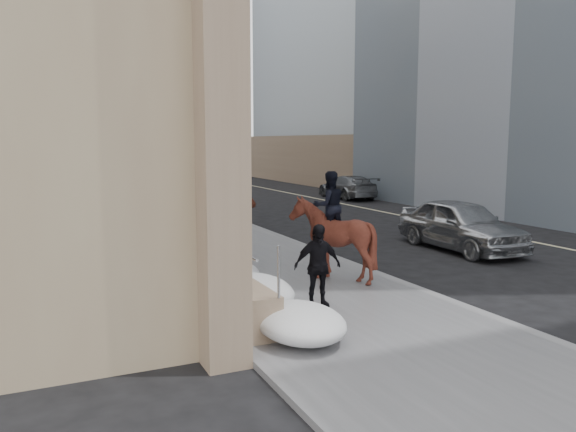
% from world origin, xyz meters
% --- Properties ---
extents(ground, '(140.00, 140.00, 0.00)m').
position_xyz_m(ground, '(0.00, 0.00, 0.00)').
color(ground, black).
rests_on(ground, ground).
extents(sidewalk, '(5.00, 80.00, 0.12)m').
position_xyz_m(sidewalk, '(0.00, 10.00, 0.06)').
color(sidewalk, '#58585B').
rests_on(sidewalk, ground).
extents(curb, '(0.24, 80.00, 0.12)m').
position_xyz_m(curb, '(2.62, 10.00, 0.06)').
color(curb, slate).
rests_on(curb, ground).
extents(lane_line, '(0.15, 70.00, 0.01)m').
position_xyz_m(lane_line, '(10.50, 10.00, 0.01)').
color(lane_line, '#BFB78C').
rests_on(lane_line, ground).
extents(limestone_building, '(6.10, 44.00, 18.00)m').
position_xyz_m(limestone_building, '(-5.26, 19.96, 8.90)').
color(limestone_building, '#9E8768').
rests_on(limestone_building, ground).
extents(far_podium, '(2.00, 80.00, 4.00)m').
position_xyz_m(far_podium, '(15.50, 10.00, 2.00)').
color(far_podium, '#876E57').
rests_on(far_podium, ground).
extents(bg_building_mid, '(30.00, 12.00, 28.00)m').
position_xyz_m(bg_building_mid, '(4.00, 60.00, 14.00)').
color(bg_building_mid, slate).
rests_on(bg_building_mid, ground).
extents(bg_building_far, '(24.00, 12.00, 20.00)m').
position_xyz_m(bg_building_far, '(-6.00, 72.00, 10.00)').
color(bg_building_far, gray).
rests_on(bg_building_far, ground).
extents(streetlight_mid, '(1.71, 0.24, 8.00)m').
position_xyz_m(streetlight_mid, '(2.74, 14.00, 4.58)').
color(streetlight_mid, '#2D2D30').
rests_on(streetlight_mid, ground).
extents(streetlight_far, '(1.71, 0.24, 8.00)m').
position_xyz_m(streetlight_far, '(2.74, 34.00, 4.58)').
color(streetlight_far, '#2D2D30').
rests_on(streetlight_far, ground).
extents(traffic_signal, '(4.10, 0.22, 6.00)m').
position_xyz_m(traffic_signal, '(2.07, 22.00, 4.00)').
color(traffic_signal, '#2D2D30').
rests_on(traffic_signal, ground).
extents(snow_bank, '(1.70, 18.10, 0.76)m').
position_xyz_m(snow_bank, '(-1.42, 8.11, 0.47)').
color(snow_bank, silver).
rests_on(snow_bank, sidewalk).
extents(mounted_horse_left, '(1.95, 2.59, 2.66)m').
position_xyz_m(mounted_horse_left, '(-0.18, 4.88, 1.18)').
color(mounted_horse_left, '#502418').
rests_on(mounted_horse_left, sidewalk).
extents(mounted_horse_right, '(1.85, 2.03, 2.69)m').
position_xyz_m(mounted_horse_right, '(1.16, 1.52, 1.25)').
color(mounted_horse_right, '#4A1E15').
rests_on(mounted_horse_right, sidewalk).
extents(pedestrian, '(1.05, 0.49, 1.74)m').
position_xyz_m(pedestrian, '(-0.25, -0.45, 0.99)').
color(pedestrian, black).
rests_on(pedestrian, sidewalk).
extents(car_silver, '(2.16, 4.98, 1.67)m').
position_xyz_m(car_silver, '(7.14, 3.64, 0.84)').
color(car_silver, '#9C9FA4').
rests_on(car_silver, ground).
extents(car_grey, '(2.19, 5.03, 1.44)m').
position_xyz_m(car_grey, '(12.24, 19.57, 0.72)').
color(car_grey, slate).
rests_on(car_grey, ground).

